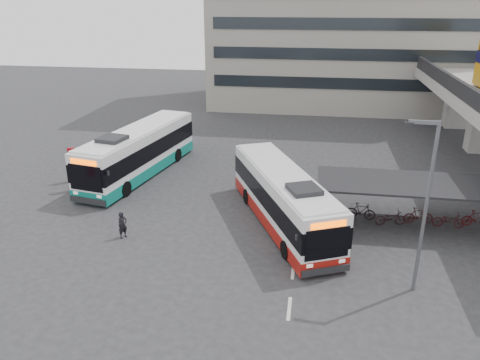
# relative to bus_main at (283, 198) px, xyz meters

# --- Properties ---
(ground) EXTENTS (120.00, 120.00, 0.00)m
(ground) POSITION_rel_bus_main_xyz_m (-1.60, -1.84, -1.59)
(ground) COLOR #28282B
(ground) RESTS_ON ground
(bike_shelter) EXTENTS (10.00, 4.00, 2.54)m
(bike_shelter) POSITION_rel_bus_main_xyz_m (6.86, 1.16, -0.14)
(bike_shelter) COLOR #595B60
(bike_shelter) RESTS_ON ground
(road_markings) EXTENTS (0.15, 7.60, 0.01)m
(road_markings) POSITION_rel_bus_main_xyz_m (0.90, -4.84, -1.58)
(road_markings) COLOR beige
(road_markings) RESTS_ON ground
(bus_main) EXTENTS (7.06, 11.55, 3.42)m
(bus_main) POSITION_rel_bus_main_xyz_m (0.00, 0.00, 0.00)
(bus_main) COLOR white
(bus_main) RESTS_ON ground
(bus_teal) EXTENTS (4.90, 12.68, 3.67)m
(bus_teal) POSITION_rel_bus_main_xyz_m (-10.91, 6.47, 0.12)
(bus_teal) COLOR white
(bus_teal) RESTS_ON ground
(pedestrian) EXTENTS (0.60, 0.65, 1.50)m
(pedestrian) POSITION_rel_bus_main_xyz_m (-8.36, -3.03, -0.84)
(pedestrian) COLOR black
(pedestrian) RESTS_ON ground
(lamp_post) EXTENTS (1.36, 0.21, 7.73)m
(lamp_post) POSITION_rel_bus_main_xyz_m (6.17, -5.58, 2.82)
(lamp_post) COLOR #595B60
(lamp_post) RESTS_ON ground
(sign_totem_mid) EXTENTS (0.50, 0.16, 2.30)m
(sign_totem_mid) POSITION_rel_bus_main_xyz_m (-14.21, 2.68, -0.39)
(sign_totem_mid) COLOR maroon
(sign_totem_mid) RESTS_ON ground
(sign_totem_north) EXTENTS (0.53, 0.17, 2.46)m
(sign_totem_north) POSITION_rel_bus_main_xyz_m (-14.98, 4.31, -0.31)
(sign_totem_north) COLOR maroon
(sign_totem_north) RESTS_ON ground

